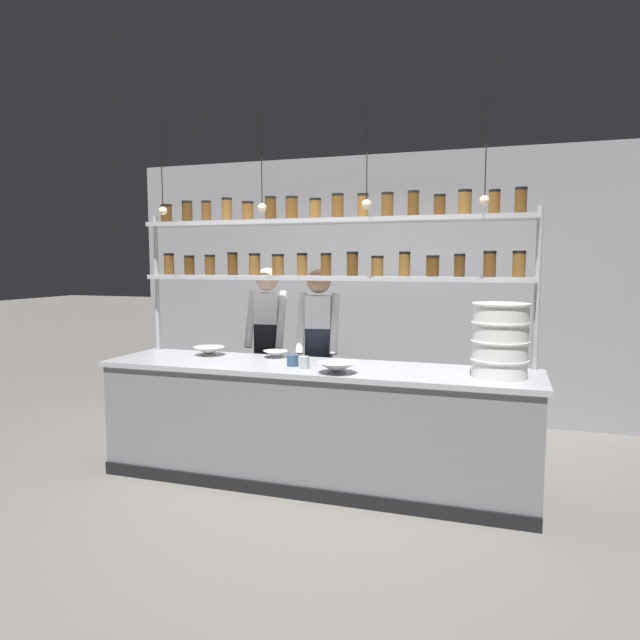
% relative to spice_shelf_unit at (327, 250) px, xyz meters
% --- Properties ---
extents(ground_plane, '(40.00, 40.00, 0.00)m').
position_rel_spice_shelf_unit_xyz_m(ground_plane, '(-0.00, -0.33, -1.80)').
color(ground_plane, slate).
extents(back_wall, '(5.76, 0.12, 2.87)m').
position_rel_spice_shelf_unit_xyz_m(back_wall, '(-0.00, 1.82, -0.37)').
color(back_wall, '#939399').
rests_on(back_wall, ground_plane).
extents(prep_counter, '(3.36, 0.76, 0.92)m').
position_rel_spice_shelf_unit_xyz_m(prep_counter, '(-0.00, -0.33, -1.34)').
color(prep_counter, gray).
rests_on(prep_counter, ground_plane).
extents(spice_shelf_unit, '(3.25, 0.28, 2.25)m').
position_rel_spice_shelf_unit_xyz_m(spice_shelf_unit, '(0.00, 0.00, 0.00)').
color(spice_shelf_unit, '#ADAFB5').
rests_on(spice_shelf_unit, ground_plane).
extents(chef_left, '(0.39, 0.31, 1.66)m').
position_rel_spice_shelf_unit_xyz_m(chef_left, '(-0.70, 0.40, -0.85)').
color(chef_left, black).
rests_on(chef_left, ground_plane).
extents(chef_center, '(0.39, 0.32, 1.65)m').
position_rel_spice_shelf_unit_xyz_m(chef_center, '(-0.16, 0.26, -0.85)').
color(chef_center, black).
rests_on(chef_center, ground_plane).
extents(container_stack, '(0.39, 0.39, 0.51)m').
position_rel_spice_shelf_unit_xyz_m(container_stack, '(1.36, -0.37, -0.63)').
color(container_stack, white).
rests_on(container_stack, prep_counter).
extents(prep_bowl_near_left, '(0.28, 0.28, 0.08)m').
position_rel_spice_shelf_unit_xyz_m(prep_bowl_near_left, '(0.25, -0.57, -0.85)').
color(prep_bowl_near_left, '#B2B7BC').
rests_on(prep_bowl_near_left, prep_counter).
extents(prep_bowl_center_front, '(0.21, 0.21, 0.06)m').
position_rel_spice_shelf_unit_xyz_m(prep_bowl_center_front, '(-0.42, -0.08, -0.86)').
color(prep_bowl_center_front, white).
rests_on(prep_bowl_center_front, prep_counter).
extents(prep_bowl_center_back, '(0.26, 0.26, 0.07)m').
position_rel_spice_shelf_unit_xyz_m(prep_bowl_center_back, '(-1.01, -0.15, -0.85)').
color(prep_bowl_center_back, silver).
rests_on(prep_bowl_center_back, prep_counter).
extents(serving_cup_front, '(0.09, 0.09, 0.09)m').
position_rel_spice_shelf_unit_xyz_m(serving_cup_front, '(-0.15, -0.40, -0.84)').
color(serving_cup_front, '#334C70').
rests_on(serving_cup_front, prep_counter).
extents(serving_cup_by_board, '(0.07, 0.07, 0.09)m').
position_rel_spice_shelf_unit_xyz_m(serving_cup_by_board, '(-0.03, -0.48, -0.84)').
color(serving_cup_by_board, '#B2B7BC').
rests_on(serving_cup_by_board, prep_counter).
extents(pendant_light_row, '(2.60, 0.07, 0.73)m').
position_rel_spice_shelf_unit_xyz_m(pendant_light_row, '(-0.02, -0.33, 0.36)').
color(pendant_light_row, black).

